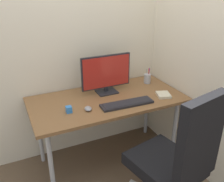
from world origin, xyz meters
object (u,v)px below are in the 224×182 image
object	(u,v)px
monitor	(106,73)
desk_clamp_accessory	(69,109)
mouse	(88,109)
notebook	(163,95)
keyboard	(127,104)
pen_holder	(147,78)
office_chair	(177,158)

from	to	relation	value
monitor	desk_clamp_accessory	size ratio (longest dim) A/B	8.95
mouse	notebook	bearing A→B (deg)	6.83
keyboard	mouse	world-z (taller)	mouse
monitor	pen_holder	world-z (taller)	monitor
office_chair	monitor	bearing A→B (deg)	98.59
notebook	desk_clamp_accessory	xyz separation A→B (m)	(-0.90, 0.07, 0.02)
pen_holder	office_chair	bearing A→B (deg)	-109.78
monitor	mouse	world-z (taller)	monitor
monitor	pen_holder	bearing A→B (deg)	3.39
mouse	pen_holder	world-z (taller)	pen_holder
pen_holder	notebook	size ratio (longest dim) A/B	1.19
monitor	keyboard	bearing A→B (deg)	-80.18
mouse	notebook	world-z (taller)	mouse
office_chair	notebook	xyz separation A→B (m)	(0.31, 0.63, 0.18)
keyboard	pen_holder	distance (m)	0.56
notebook	mouse	bearing A→B (deg)	-163.91
keyboard	mouse	bearing A→B (deg)	172.05
monitor	keyboard	world-z (taller)	monitor
monitor	notebook	xyz separation A→B (m)	(0.46, -0.31, -0.18)
office_chair	desk_clamp_accessory	xyz separation A→B (m)	(-0.59, 0.70, 0.19)
pen_holder	desk_clamp_accessory	bearing A→B (deg)	-163.84
office_chair	monitor	size ratio (longest dim) A/B	2.20
monitor	mouse	bearing A→B (deg)	-136.43
keyboard	mouse	xyz separation A→B (m)	(-0.35, 0.05, 0.00)
monitor	pen_holder	size ratio (longest dim) A/B	2.95
office_chair	monitor	xyz separation A→B (m)	(-0.14, 0.94, 0.36)
office_chair	desk_clamp_accessory	distance (m)	0.93
notebook	desk_clamp_accessory	bearing A→B (deg)	-165.56
pen_holder	desk_clamp_accessory	size ratio (longest dim) A/B	3.04
monitor	notebook	world-z (taller)	monitor
monitor	desk_clamp_accessory	xyz separation A→B (m)	(-0.45, -0.24, -0.17)
office_chair	mouse	bearing A→B (deg)	123.15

